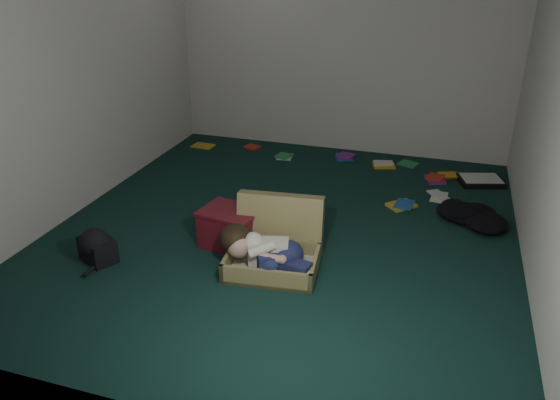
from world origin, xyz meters
The scene contains 12 objects.
floor centered at (0.00, 0.00, 0.00)m, with size 4.50×4.50×0.00m, color #0F2C26.
wall_back centered at (0.00, 2.25, 1.30)m, with size 4.50×4.50×0.00m, color silver.
wall_front centered at (0.00, -2.25, 1.30)m, with size 4.50×4.50×0.00m, color silver.
wall_left centered at (-2.00, 0.00, 1.30)m, with size 4.50×4.50×0.00m, color silver.
wall_right centered at (2.00, 0.00, 1.30)m, with size 4.50×4.50×0.00m, color silver.
suitcase centered at (0.10, -0.58, 0.16)m, with size 0.77×0.76×0.52m.
person centered at (0.07, -0.76, 0.20)m, with size 0.78×0.37×0.32m.
maroon_bin centered at (-0.35, -0.42, 0.17)m, with size 0.53×0.45×0.33m.
backpack centered at (-1.27, -0.98, 0.11)m, with size 0.37×0.29×0.22m, color black, non-canonical shape.
clothing_pile centered at (1.59, 0.64, 0.08)m, with size 0.49×0.40×0.16m, color black, non-canonical shape.
paper_tray centered at (1.70, 1.63, 0.03)m, with size 0.52×0.45×0.06m.
book_scatter centered at (0.33, 1.63, 0.01)m, with size 3.23×1.41×0.02m.
Camera 1 is at (1.27, -4.17, 2.31)m, focal length 35.00 mm.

